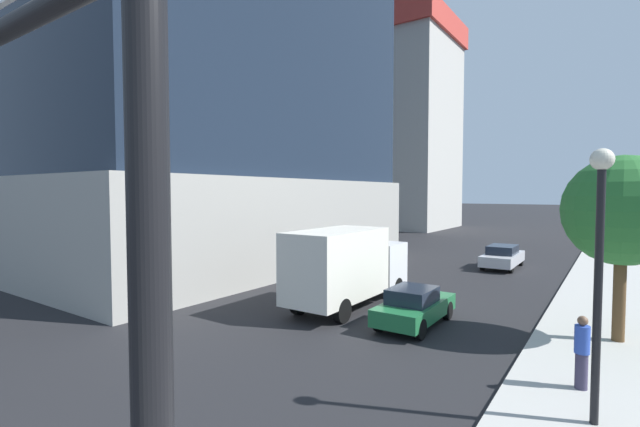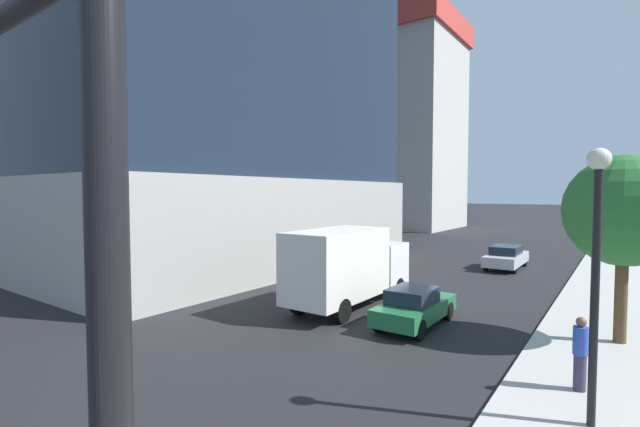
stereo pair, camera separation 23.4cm
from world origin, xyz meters
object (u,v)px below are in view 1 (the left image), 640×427
at_px(street_tree, 622,211).
at_px(car_green, 414,306).
at_px(pedestrian_blue_shirt, 582,351).
at_px(street_lamp, 599,244).
at_px(car_silver, 502,256).
at_px(construction_building, 400,116).
at_px(box_truck, 347,264).

height_order(street_tree, car_green, street_tree).
height_order(street_tree, pedestrian_blue_shirt, street_tree).
distance_m(street_lamp, car_green, 7.99).
height_order(car_green, car_silver, car_silver).
bearing_deg(construction_building, street_lamp, -61.47).
bearing_deg(car_green, pedestrian_blue_shirt, -27.88).
bearing_deg(box_truck, construction_building, 111.44).
bearing_deg(street_lamp, car_silver, 106.61).
bearing_deg(box_truck, street_lamp, -30.28).
xyz_separation_m(car_green, pedestrian_blue_shirt, (5.43, -2.87, 0.35)).
relative_size(car_green, pedestrian_blue_shirt, 2.32).
bearing_deg(box_truck, car_silver, 76.46).
xyz_separation_m(street_tree, box_truck, (-9.54, -0.96, -2.47)).
height_order(construction_building, street_tree, construction_building).
xyz_separation_m(car_green, box_truck, (-3.37, 0.77, 1.12)).
bearing_deg(construction_building, car_green, -65.03).
xyz_separation_m(street_lamp, car_silver, (-5.76, 19.33, -3.10)).
height_order(street_lamp, pedestrian_blue_shirt, street_lamp).
distance_m(construction_building, pedestrian_blue_shirt, 53.47).
distance_m(car_silver, pedestrian_blue_shirt, 18.45).
bearing_deg(construction_building, car_silver, -54.35).
relative_size(car_silver, pedestrian_blue_shirt, 2.68).
relative_size(construction_building, car_silver, 7.87).
height_order(construction_building, car_silver, construction_building).
xyz_separation_m(construction_building, street_tree, (25.76, -40.34, -11.35)).
xyz_separation_m(construction_building, street_lamp, (25.35, -46.64, -11.81)).
distance_m(car_silver, box_truck, 14.43).
bearing_deg(pedestrian_blue_shirt, box_truck, 157.54).
xyz_separation_m(street_tree, car_green, (-6.17, -1.73, -3.60)).
xyz_separation_m(construction_building, car_silver, (19.59, -27.31, -14.91)).
xyz_separation_m(car_green, car_silver, (0.00, 14.76, 0.03)).
distance_m(car_green, car_silver, 14.76).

